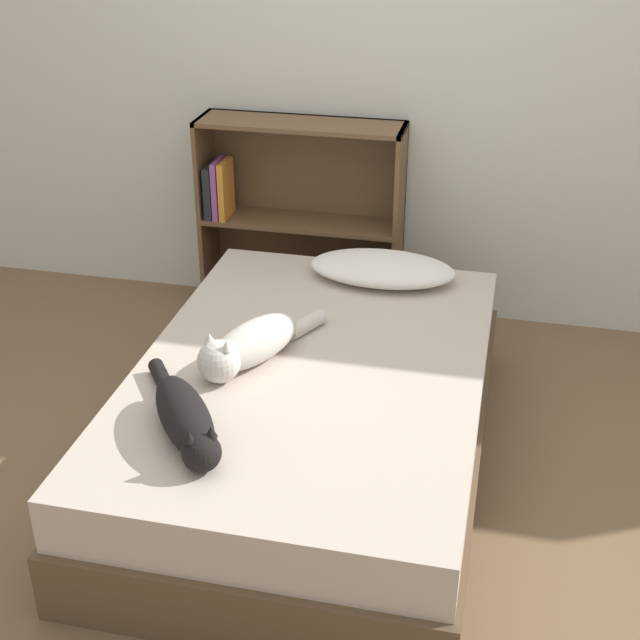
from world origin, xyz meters
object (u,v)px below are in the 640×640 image
bed (311,415)px  bookshelf (297,215)px  cat_light (248,346)px  cat_dark (186,419)px  pillow (382,268)px

bed → bookshelf: bookshelf is taller
cat_light → cat_dark: cat_light is taller
pillow → cat_dark: cat_dark is taller
cat_dark → bookshelf: 1.71m
pillow → cat_dark: bearing=-107.9°
pillow → cat_dark: size_ratio=1.07×
pillow → bookshelf: bearing=134.8°
pillow → bookshelf: bookshelf is taller
bed → cat_light: cat_light is taller
bed → pillow: 0.78m
bed → bookshelf: (-0.35, 1.20, 0.27)m
bed → bookshelf: 1.28m
bed → cat_light: 0.36m
bookshelf → cat_light: bearing=-83.4°
bed → cat_dark: (-0.27, -0.50, 0.28)m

